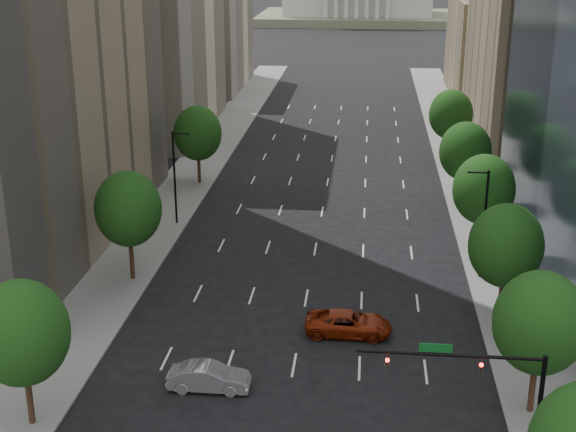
% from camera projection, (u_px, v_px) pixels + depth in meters
% --- Properties ---
extents(sidewalk_left, '(6.00, 200.00, 0.15)m').
position_uv_depth(sidewalk_left, '(142.00, 242.00, 71.32)').
color(sidewalk_left, slate).
rests_on(sidewalk_left, ground).
extents(sidewalk_right, '(6.00, 200.00, 0.15)m').
position_uv_depth(sidewalk_right, '(496.00, 255.00, 68.39)').
color(sidewalk_right, slate).
rests_on(sidewalk_right, ground).
extents(midrise_cream_left, '(14.00, 30.00, 35.00)m').
position_uv_depth(midrise_cream_left, '(152.00, 1.00, 106.72)').
color(midrise_cream_left, beige).
rests_on(midrise_cream_left, ground).
extents(filler_left, '(14.00, 26.00, 18.00)m').
position_uv_depth(filler_left, '(203.00, 36.00, 140.50)').
color(filler_left, beige).
rests_on(filler_left, ground).
extents(parking_tan_right, '(14.00, 30.00, 30.00)m').
position_uv_depth(parking_tan_right, '(538.00, 27.00, 100.02)').
color(parking_tan_right, '#8C7759').
rests_on(parking_tan_right, ground).
extents(filler_right, '(14.00, 26.00, 16.00)m').
position_uv_depth(filler_right, '(495.00, 48.00, 133.30)').
color(filler_right, '#8C7759').
rests_on(filler_right, ground).
extents(tree_right_1, '(5.20, 5.20, 8.75)m').
position_uv_depth(tree_right_1, '(540.00, 323.00, 44.13)').
color(tree_right_1, '#382316').
rests_on(tree_right_1, ground).
extents(tree_right_2, '(5.20, 5.20, 8.61)m').
position_uv_depth(tree_right_2, '(506.00, 246.00, 55.43)').
color(tree_right_2, '#382316').
rests_on(tree_right_2, ground).
extents(tree_right_3, '(5.20, 5.20, 8.89)m').
position_uv_depth(tree_right_3, '(484.00, 190.00, 66.59)').
color(tree_right_3, '#382316').
rests_on(tree_right_3, ground).
extents(tree_right_4, '(5.20, 5.20, 8.46)m').
position_uv_depth(tree_right_4, '(465.00, 151.00, 79.86)').
color(tree_right_4, '#382316').
rests_on(tree_right_4, ground).
extents(tree_right_5, '(5.20, 5.20, 8.75)m').
position_uv_depth(tree_right_5, '(451.00, 115.00, 94.77)').
color(tree_right_5, '#382316').
rests_on(tree_right_5, ground).
extents(tree_left_0, '(5.20, 5.20, 8.75)m').
position_uv_depth(tree_left_0, '(22.00, 333.00, 43.02)').
color(tree_left_0, '#382316').
rests_on(tree_left_0, ground).
extents(tree_left_1, '(5.20, 5.20, 8.97)m').
position_uv_depth(tree_left_1, '(128.00, 209.00, 61.70)').
color(tree_left_1, '#382316').
rests_on(tree_left_1, ground).
extents(tree_left_2, '(5.20, 5.20, 8.68)m').
position_uv_depth(tree_left_2, '(198.00, 133.00, 86.18)').
color(tree_left_2, '#382316').
rests_on(tree_left_2, ground).
extents(streetlight_rn, '(1.70, 0.20, 9.00)m').
position_uv_depth(streetlight_rn, '(484.00, 221.00, 62.30)').
color(streetlight_rn, black).
rests_on(streetlight_rn, ground).
extents(streetlight_ln, '(1.70, 0.20, 9.00)m').
position_uv_depth(streetlight_ln, '(175.00, 175.00, 74.22)').
color(streetlight_ln, black).
rests_on(streetlight_ln, ground).
extents(traffic_signal, '(9.12, 0.40, 7.38)m').
position_uv_depth(traffic_signal, '(490.00, 387.00, 39.02)').
color(traffic_signal, black).
rests_on(traffic_signal, ground).
extents(foothills, '(720.00, 413.00, 263.00)m').
position_uv_depth(foothills, '(412.00, 25.00, 585.07)').
color(foothills, brown).
rests_on(foothills, ground).
extents(car_silver, '(4.98, 1.76, 1.64)m').
position_uv_depth(car_silver, '(209.00, 377.00, 48.15)').
color(car_silver, gray).
rests_on(car_silver, ground).
extents(car_red_far, '(5.95, 2.79, 1.64)m').
position_uv_depth(car_red_far, '(349.00, 323.00, 54.80)').
color(car_red_far, maroon).
rests_on(car_red_far, ground).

